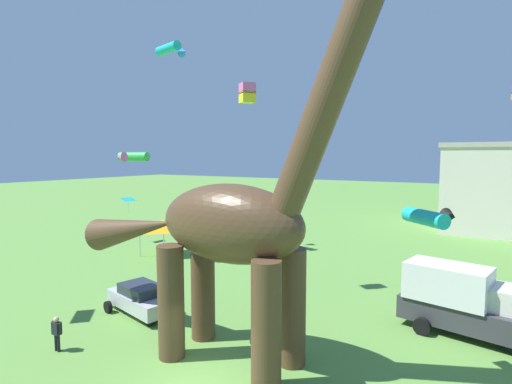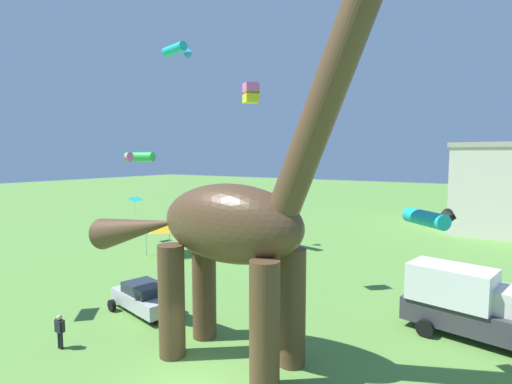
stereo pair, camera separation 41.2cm
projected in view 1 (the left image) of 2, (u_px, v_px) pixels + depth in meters
dinosaur_sculpture at (228, 223)px, 15.67m from camera, size 14.88×3.15×15.56m
parked_sedan_left at (141, 298)px, 20.91m from camera, size 4.49×2.67×1.55m
parked_box_truck at (463, 300)px, 18.35m from camera, size 5.90×3.12×3.20m
person_photographer at (57, 330)px, 16.79m from camera, size 0.56×0.25×1.51m
festival_canopy_tent at (163, 225)px, 32.99m from camera, size 3.15×3.15×3.00m
kite_high_left at (128, 199)px, 37.81m from camera, size 1.07×1.36×1.58m
kite_near_high at (131, 157)px, 29.94m from camera, size 2.60×2.32×0.74m
kite_near_low at (430, 217)px, 14.08m from camera, size 2.01×2.02×0.57m
kite_far_left at (172, 49)px, 33.24m from camera, size 2.91×2.71×0.82m
kite_trailing at (215, 212)px, 27.20m from camera, size 0.83×0.99×0.16m
kite_mid_right at (247, 93)px, 23.18m from camera, size 1.12×1.12×1.14m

